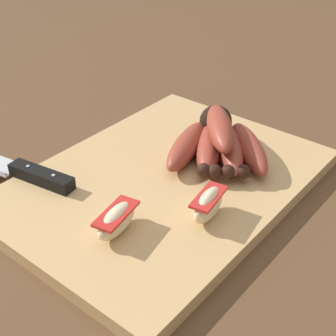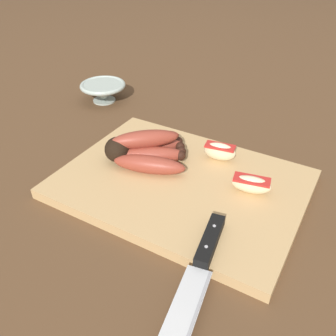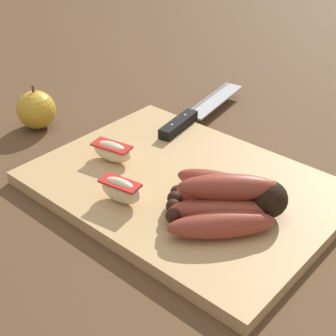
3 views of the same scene
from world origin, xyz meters
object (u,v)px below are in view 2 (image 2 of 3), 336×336
ceramic_bowl (103,91)px  chefs_knife (201,266)px  apple_wedge_middle (251,184)px  apple_wedge_near (220,151)px  banana_bunch (146,149)px

ceramic_bowl → chefs_knife: bearing=140.4°
ceramic_bowl → apple_wedge_middle: bearing=157.3°
chefs_knife → ceramic_bowl: 0.63m
apple_wedge_middle → ceramic_bowl: 0.53m
apple_wedge_near → apple_wedge_middle: 0.11m
apple_wedge_near → chefs_knife: bearing=108.4°
apple_wedge_near → apple_wedge_middle: apple_wedge_near is taller
banana_bunch → apple_wedge_middle: size_ratio=2.49×
banana_bunch → apple_wedge_near: bearing=-151.0°
banana_bunch → apple_wedge_near: size_ratio=2.73×
banana_bunch → chefs_knife: banana_bunch is taller
apple_wedge_middle → ceramic_bowl: apple_wedge_middle is taller
banana_bunch → chefs_knife: (-0.22, 0.20, -0.02)m
apple_wedge_middle → chefs_knife: bearing=89.7°
ceramic_bowl → banana_bunch: bearing=142.5°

